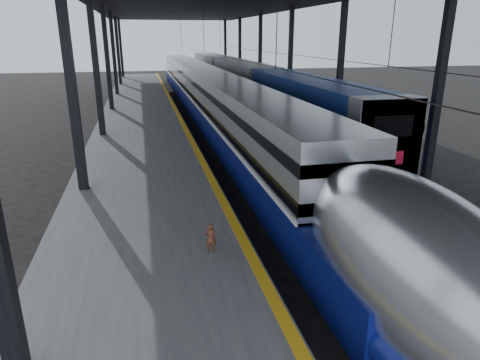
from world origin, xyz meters
name	(u,v)px	position (x,y,z in m)	size (l,w,h in m)	color
ground	(258,255)	(0.00, 0.00, 0.00)	(160.00, 160.00, 0.00)	black
platform	(141,125)	(-3.50, 20.00, 0.50)	(6.00, 80.00, 1.00)	#4C4C4F
yellow_strip	(179,117)	(-0.70, 20.00, 1.00)	(0.30, 80.00, 0.01)	gold
rails	(247,126)	(4.50, 20.00, 0.08)	(6.52, 80.00, 0.16)	slate
canopy	(211,0)	(1.90, 20.00, 9.12)	(18.00, 75.00, 9.47)	black
tgv_train	(209,99)	(2.00, 22.70, 1.92)	(2.86, 65.20, 4.10)	silver
second_train	(244,83)	(7.00, 31.44, 2.15)	(3.08, 56.05, 4.25)	navy
child	(211,238)	(-1.74, -1.34, 1.44)	(0.32, 0.21, 0.87)	#532A1B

